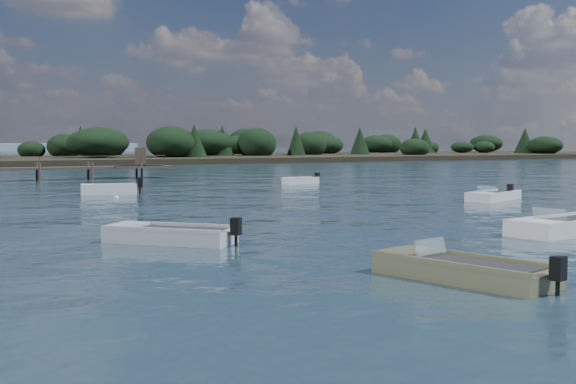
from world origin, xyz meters
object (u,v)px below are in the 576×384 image
tender_far_grey_b (301,182)px  dinghy_mid_white_a (567,229)px  dinghy_near_olive (462,274)px  dinghy_mid_grey (170,238)px  tender_far_white (109,191)px  dinghy_mid_white_b (493,198)px

tender_far_grey_b → dinghy_mid_white_a: bearing=-99.8°
dinghy_near_olive → dinghy_mid_grey: (-4.31, 9.19, 0.01)m
tender_far_white → dinghy_mid_white_b: (18.01, -14.30, -0.04)m
dinghy_near_olive → tender_far_white: size_ratio=1.24×
dinghy_near_olive → tender_far_grey_b: bearing=68.0°
dinghy_mid_white_a → tender_far_white: (-10.25, 26.42, 0.02)m
dinghy_mid_white_a → dinghy_near_olive: (-9.05, -5.05, -0.01)m
tender_far_grey_b → dinghy_mid_white_b: size_ratio=0.72×
tender_far_white → dinghy_mid_grey: tender_far_white is taller
dinghy_mid_white_b → dinghy_mid_grey: 22.58m
dinghy_near_olive → dinghy_mid_white_b: dinghy_near_olive is taller
tender_far_white → tender_far_grey_b: bearing=14.3°
dinghy_near_olive → tender_far_white: 31.49m
dinghy_mid_grey → dinghy_near_olive: bearing=-64.9°
tender_far_grey_b → dinghy_near_olive: 38.23m
dinghy_mid_white_b → tender_far_grey_b: bearing=97.8°
dinghy_mid_white_a → dinghy_mid_grey: 13.99m
tender_far_grey_b → dinghy_mid_grey: size_ratio=0.77×
dinghy_mid_white_a → tender_far_grey_b: 30.85m
dinghy_mid_white_b → dinghy_mid_grey: dinghy_mid_grey is taller
tender_far_grey_b → dinghy_mid_grey: 32.19m
dinghy_mid_white_b → dinghy_mid_grey: size_ratio=1.07×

